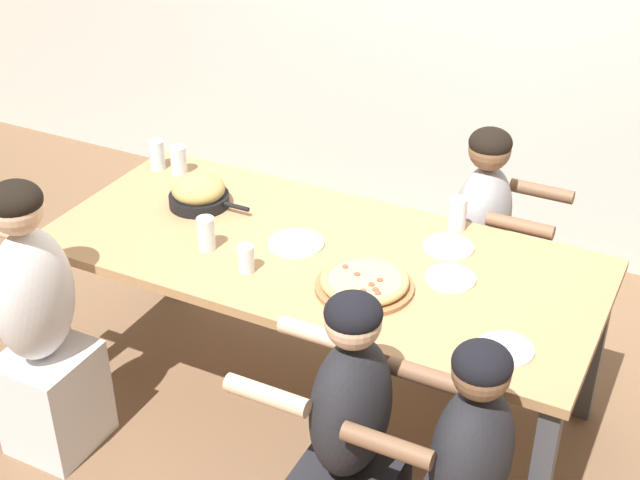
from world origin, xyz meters
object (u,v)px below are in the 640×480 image
at_px(empty_plate_d, 296,243).
at_px(drinking_glass_a, 179,162).
at_px(empty_plate_a, 449,247).
at_px(drinking_glass_e, 157,157).
at_px(diner_near_midright, 349,452).
at_px(pizza_board_main, 364,283).
at_px(diner_near_left, 40,332).
at_px(diner_far_midright, 480,252).
at_px(drinking_glass_d, 206,233).
at_px(empty_plate_b, 505,349).
at_px(skillet_bowl, 199,192).
at_px(drinking_glass_c, 246,260).
at_px(drinking_glass_b, 457,215).
at_px(empty_plate_c, 450,278).

relative_size(empty_plate_d, drinking_glass_a, 1.70).
height_order(empty_plate_a, drinking_glass_e, drinking_glass_e).
bearing_deg(diner_near_midright, empty_plate_a, 1.20).
height_order(pizza_board_main, diner_near_midright, diner_near_midright).
distance_m(pizza_board_main, diner_near_left, 1.26).
relative_size(empty_plate_d, diner_far_midright, 0.20).
relative_size(empty_plate_a, diner_far_midright, 0.18).
distance_m(drinking_glass_d, drinking_glass_e, 0.78).
bearing_deg(empty_plate_d, empty_plate_b, -16.79).
bearing_deg(skillet_bowl, drinking_glass_c, -38.55).
bearing_deg(diner_far_midright, diner_near_left, -42.42).
relative_size(empty_plate_a, drinking_glass_c, 1.80).
distance_m(skillet_bowl, drinking_glass_c, 0.58).
xyz_separation_m(drinking_glass_b, diner_near_midright, (0.04, -1.12, -0.32)).
relative_size(empty_plate_d, drinking_glass_d, 1.64).
bearing_deg(skillet_bowl, empty_plate_d, -11.22).
relative_size(drinking_glass_a, drinking_glass_b, 0.94).
bearing_deg(empty_plate_c, drinking_glass_b, 106.16).
xyz_separation_m(diner_near_left, diner_far_midright, (1.29, 1.41, -0.05)).
bearing_deg(skillet_bowl, empty_plate_b, -14.83).
relative_size(skillet_bowl, drinking_glass_e, 2.71).
height_order(empty_plate_c, drinking_glass_c, drinking_glass_c).
distance_m(pizza_board_main, empty_plate_b, 0.58).
distance_m(skillet_bowl, drinking_glass_a, 0.33).
height_order(skillet_bowl, drinking_glass_e, skillet_bowl).
bearing_deg(empty_plate_b, skillet_bowl, 165.17).
height_order(empty_plate_d, drinking_glass_b, drinking_glass_b).
bearing_deg(drinking_glass_d, empty_plate_c, 13.42).
distance_m(empty_plate_a, diner_near_left, 1.62).
xyz_separation_m(empty_plate_a, diner_near_left, (-1.29, -0.95, -0.22)).
height_order(drinking_glass_b, diner_far_midright, diner_far_midright).
distance_m(empty_plate_d, drinking_glass_c, 0.27).
bearing_deg(diner_far_midright, drinking_glass_b, -5.59).
relative_size(skillet_bowl, diner_near_midright, 0.33).
height_order(diner_near_midright, diner_near_left, diner_near_left).
relative_size(empty_plate_b, drinking_glass_c, 1.74).
bearing_deg(drinking_glass_c, empty_plate_d, 73.57).
bearing_deg(empty_plate_a, skillet_bowl, -172.33).
height_order(empty_plate_c, drinking_glass_d, drinking_glass_d).
relative_size(empty_plate_a, drinking_glass_b, 1.43).
distance_m(empty_plate_a, drinking_glass_b, 0.17).
bearing_deg(drinking_glass_b, drinking_glass_c, -132.12).
bearing_deg(drinking_glass_b, empty_plate_b, -59.15).
height_order(empty_plate_a, drinking_glass_c, drinking_glass_c).
relative_size(empty_plate_c, drinking_glass_a, 1.45).
height_order(pizza_board_main, empty_plate_d, pizza_board_main).
xyz_separation_m(empty_plate_d, drinking_glass_c, (-0.08, -0.25, 0.04)).
height_order(empty_plate_d, diner_near_midright, diner_near_midright).
xyz_separation_m(drinking_glass_b, drinking_glass_d, (-0.83, -0.59, 0.01)).
distance_m(drinking_glass_a, diner_near_midright, 1.72).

